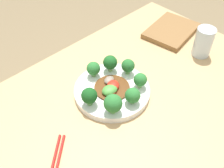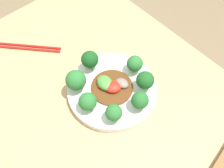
{
  "view_description": "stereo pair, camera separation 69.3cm",
  "coord_description": "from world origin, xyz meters",
  "px_view_note": "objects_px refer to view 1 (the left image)",
  "views": [
    {
      "loc": [
        0.45,
        0.37,
        1.39
      ],
      "look_at": [
        0.05,
        -0.04,
        0.8
      ],
      "focal_mm": 42.0,
      "sensor_mm": 36.0,
      "label": 1
    },
    {
      "loc": [
        -0.22,
        0.2,
        1.39
      ],
      "look_at": [
        0.05,
        -0.04,
        0.8
      ],
      "focal_mm": 42.0,
      "sensor_mm": 36.0,
      "label": 2
    }
  ],
  "objects_px": {
    "broccoli_west": "(128,66)",
    "stirfry_center": "(111,87)",
    "drinking_glass": "(203,42)",
    "cutting_board": "(171,31)",
    "broccoli_east": "(89,96)",
    "broccoli_south": "(93,69)",
    "broccoli_northwest": "(140,80)",
    "plate": "(112,91)",
    "broccoli_southwest": "(110,63)",
    "broccoli_northeast": "(113,104)",
    "broccoli_north": "(133,96)"
  },
  "relations": [
    {
      "from": "broccoli_southwest",
      "to": "drinking_glass",
      "type": "distance_m",
      "value": 0.36
    },
    {
      "from": "broccoli_northeast",
      "to": "drinking_glass",
      "type": "distance_m",
      "value": 0.44
    },
    {
      "from": "broccoli_west",
      "to": "stirfry_center",
      "type": "bearing_deg",
      "value": 9.87
    },
    {
      "from": "broccoli_southwest",
      "to": "broccoli_northwest",
      "type": "bearing_deg",
      "value": 96.4
    },
    {
      "from": "broccoli_northeast",
      "to": "broccoli_north",
      "type": "relative_size",
      "value": 1.18
    },
    {
      "from": "broccoli_east",
      "to": "cutting_board",
      "type": "distance_m",
      "value": 0.51
    },
    {
      "from": "broccoli_northeast",
      "to": "broccoli_north",
      "type": "height_order",
      "value": "broccoli_northeast"
    },
    {
      "from": "broccoli_north",
      "to": "broccoli_south",
      "type": "bearing_deg",
      "value": -88.06
    },
    {
      "from": "broccoli_northeast",
      "to": "drinking_glass",
      "type": "relative_size",
      "value": 0.58
    },
    {
      "from": "broccoli_northwest",
      "to": "cutting_board",
      "type": "relative_size",
      "value": 0.22
    },
    {
      "from": "plate",
      "to": "cutting_board",
      "type": "xyz_separation_m",
      "value": [
        -0.41,
        -0.07,
        -0.0
      ]
    },
    {
      "from": "broccoli_south",
      "to": "broccoli_northwest",
      "type": "relative_size",
      "value": 1.04
    },
    {
      "from": "cutting_board",
      "to": "broccoli_south",
      "type": "bearing_deg",
      "value": -1.5
    },
    {
      "from": "cutting_board",
      "to": "drinking_glass",
      "type": "bearing_deg",
      "value": 77.64
    },
    {
      "from": "broccoli_southwest",
      "to": "stirfry_center",
      "type": "xyz_separation_m",
      "value": [
        0.06,
        0.07,
        -0.03
      ]
    },
    {
      "from": "plate",
      "to": "broccoli_northeast",
      "type": "relative_size",
      "value": 3.78
    },
    {
      "from": "drinking_glass",
      "to": "broccoli_east",
      "type": "bearing_deg",
      "value": -10.6
    },
    {
      "from": "plate",
      "to": "drinking_glass",
      "type": "relative_size",
      "value": 2.2
    },
    {
      "from": "broccoli_west",
      "to": "broccoli_northeast",
      "type": "distance_m",
      "value": 0.17
    },
    {
      "from": "broccoli_north",
      "to": "broccoli_east",
      "type": "xyz_separation_m",
      "value": [
        0.1,
        -0.08,
        0.0
      ]
    },
    {
      "from": "drinking_glass",
      "to": "cutting_board",
      "type": "relative_size",
      "value": 0.46
    },
    {
      "from": "broccoli_northeast",
      "to": "broccoli_south",
      "type": "distance_m",
      "value": 0.17
    },
    {
      "from": "cutting_board",
      "to": "broccoli_east",
      "type": "bearing_deg",
      "value": 8.24
    },
    {
      "from": "broccoli_south",
      "to": "broccoli_north",
      "type": "bearing_deg",
      "value": 91.94
    },
    {
      "from": "broccoli_east",
      "to": "stirfry_center",
      "type": "bearing_deg",
      "value": 178.69
    },
    {
      "from": "broccoli_east",
      "to": "stirfry_center",
      "type": "height_order",
      "value": "broccoli_east"
    },
    {
      "from": "broccoli_northeast",
      "to": "broccoli_northwest",
      "type": "relative_size",
      "value": 1.22
    },
    {
      "from": "broccoli_northeast",
      "to": "broccoli_east",
      "type": "height_order",
      "value": "broccoli_northeast"
    },
    {
      "from": "broccoli_west",
      "to": "broccoli_south",
      "type": "xyz_separation_m",
      "value": [
        0.09,
        -0.07,
        -0.0
      ]
    },
    {
      "from": "broccoli_south",
      "to": "broccoli_east",
      "type": "height_order",
      "value": "broccoli_east"
    },
    {
      "from": "broccoli_east",
      "to": "plate",
      "type": "bearing_deg",
      "value": 179.52
    },
    {
      "from": "broccoli_southwest",
      "to": "broccoli_north",
      "type": "bearing_deg",
      "value": 70.86
    },
    {
      "from": "broccoli_south",
      "to": "broccoli_northwest",
      "type": "height_order",
      "value": "broccoli_south"
    },
    {
      "from": "broccoli_west",
      "to": "stirfry_center",
      "type": "height_order",
      "value": "broccoli_west"
    },
    {
      "from": "broccoli_southwest",
      "to": "broccoli_northwest",
      "type": "relative_size",
      "value": 1.13
    },
    {
      "from": "broccoli_south",
      "to": "stirfry_center",
      "type": "relative_size",
      "value": 0.48
    },
    {
      "from": "broccoli_east",
      "to": "drinking_glass",
      "type": "distance_m",
      "value": 0.48
    },
    {
      "from": "broccoli_west",
      "to": "drinking_glass",
      "type": "xyz_separation_m",
      "value": [
        -0.29,
        0.1,
        0.0
      ]
    },
    {
      "from": "drinking_glass",
      "to": "stirfry_center",
      "type": "bearing_deg",
      "value": -12.66
    },
    {
      "from": "plate",
      "to": "broccoli_south",
      "type": "relative_size",
      "value": 4.46
    },
    {
      "from": "broccoli_south",
      "to": "cutting_board",
      "type": "distance_m",
      "value": 0.42
    },
    {
      "from": "broccoli_northwest",
      "to": "drinking_glass",
      "type": "relative_size",
      "value": 0.47
    },
    {
      "from": "plate",
      "to": "cutting_board",
      "type": "relative_size",
      "value": 1.01
    },
    {
      "from": "cutting_board",
      "to": "plate",
      "type": "bearing_deg",
      "value": 10.14
    },
    {
      "from": "cutting_board",
      "to": "broccoli_northeast",
      "type": "bearing_deg",
      "value": 16.7
    },
    {
      "from": "broccoli_north",
      "to": "stirfry_center",
      "type": "distance_m",
      "value": 0.09
    },
    {
      "from": "broccoli_southwest",
      "to": "stirfry_center",
      "type": "height_order",
      "value": "broccoli_southwest"
    },
    {
      "from": "broccoli_northeast",
      "to": "broccoli_northwest",
      "type": "bearing_deg",
      "value": -174.25
    },
    {
      "from": "plate",
      "to": "drinking_glass",
      "type": "height_order",
      "value": "drinking_glass"
    },
    {
      "from": "broccoli_southwest",
      "to": "broccoli_northeast",
      "type": "xyz_separation_m",
      "value": [
        0.12,
        0.13,
        0.0
      ]
    }
  ]
}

